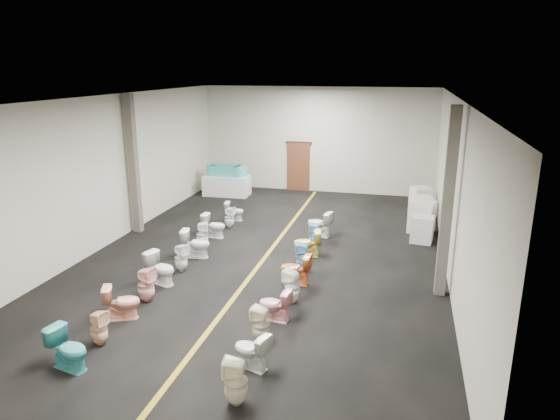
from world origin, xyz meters
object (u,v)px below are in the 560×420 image
Objects in this scene: toilet_right_0 at (236,382)px; toilet_right_8 at (314,235)px; toilet_left_2 at (122,302)px; toilet_right_7 at (307,243)px; appliance_crate_b at (422,217)px; toilet_right_9 at (319,224)px; appliance_crate_c at (421,208)px; toilet_left_4 at (161,268)px; toilet_left_1 at (99,328)px; toilet_right_1 at (251,350)px; toilet_right_6 at (303,257)px; toilet_left_7 at (202,234)px; toilet_left_3 at (146,285)px; toilet_left_6 at (196,244)px; appliance_crate_d at (420,199)px; bathtub at (226,170)px; toilet_right_5 at (295,269)px; display_table at (227,185)px; toilet_left_0 at (69,349)px; toilet_right_4 at (292,286)px; toilet_left_8 at (214,226)px; toilet_left_10 at (234,211)px; appliance_crate_a at (422,229)px; toilet_left_9 at (229,217)px; toilet_right_2 at (261,325)px; toilet_left_5 at (181,258)px; toilet_right_3 at (275,305)px.

toilet_right_0 is 7.70m from toilet_right_8.
toilet_right_7 reaches higher than toilet_left_2.
appliance_crate_b is 3.45m from toilet_right_9.
toilet_left_4 is at bearing -131.27° from appliance_crate_c.
toilet_left_1 is 3.14m from toilet_right_1.
toilet_right_6 is (-0.08, 5.69, -0.02)m from toilet_right_0.
toilet_left_2 is 4.62m from toilet_left_7.
toilet_right_6 is (3.16, 2.69, -0.03)m from toilet_left_3.
appliance_crate_d is at bearing -52.30° from toilet_left_6.
bathtub reaches higher than appliance_crate_c.
toilet_right_8 is (3.21, 5.56, -0.03)m from toilet_left_2.
appliance_crate_c is at bearing -178.24° from toilet_right_1.
appliance_crate_b is 10.82m from toilet_left_1.
toilet_left_3 reaches higher than toilet_right_8.
toilet_right_5 reaches higher than toilet_right_1.
bathtub is 1.78× the size of appliance_crate_b.
toilet_right_6 is (4.82, -7.28, -0.03)m from display_table.
appliance_crate_d is at bearing 136.92° from toilet_right_8.
toilet_left_0 is at bearing -172.34° from toilet_left_3.
bathtub is 2.61× the size of toilet_right_8.
appliance_crate_d reaches higher than toilet_left_1.
toilet_left_4 reaches higher than toilet_right_4.
toilet_left_0 is 8.98m from toilet_right_9.
toilet_left_2 is 0.97× the size of toilet_right_6.
toilet_left_4 is 1.07× the size of toilet_left_8.
toilet_left_0 is 1.18× the size of toilet_left_10.
appliance_crate_d is at bearing 150.58° from toilet_right_6.
toilet_left_2 reaches higher than toilet_right_8.
appliance_crate_b is 10.06m from toilet_left_2.
toilet_right_7 is (4.72, -6.20, -0.03)m from display_table.
toilet_right_5 is 1.95m from toilet_right_7.
toilet_left_10 is (-0.12, 3.67, -0.07)m from toilet_left_6.
toilet_left_1 is 0.88× the size of toilet_right_9.
toilet_left_7 is 1.12× the size of toilet_right_8.
toilet_left_9 is at bearing -178.80° from appliance_crate_a.
toilet_left_0 is 0.94× the size of toilet_left_3.
appliance_crate_d is 4.98m from toilet_right_9.
appliance_crate_d is 1.28× the size of toilet_left_9.
bathtub reaches higher than appliance_crate_a.
toilet_left_2 reaches higher than toilet_left_10.
appliance_crate_a is 1.04× the size of toilet_right_6.
toilet_right_2 is at bearing -11.95° from toilet_right_7.
toilet_left_10 is at bearing -149.07° from toilet_right_2.
toilet_left_5 is (0.11, 2.74, -0.00)m from toilet_left_2.
toilet_left_3 is 1.16× the size of toilet_left_9.
toilet_right_3 is at bearing -84.23° from toilet_left_3.
toilet_right_6 is (-3.15, -6.75, -0.07)m from appliance_crate_d.
toilet_right_4 reaches higher than toilet_left_0.
toilet_left_2 is at bearing -173.45° from toilet_left_9.
toilet_left_6 is at bearing -128.07° from toilet_right_1.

